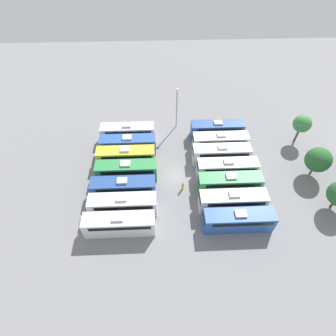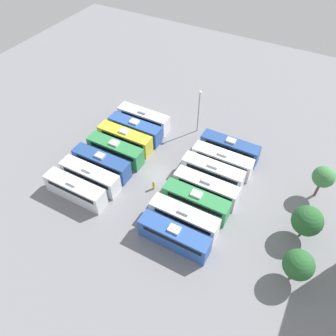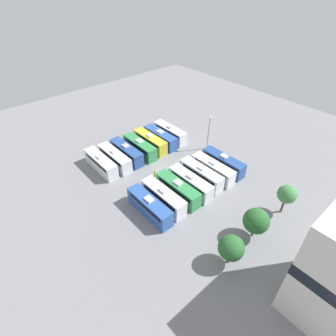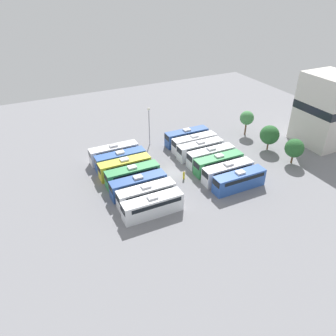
# 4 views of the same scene
# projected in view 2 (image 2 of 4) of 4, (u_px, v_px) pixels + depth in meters

# --- Properties ---
(ground_plane) EXTENTS (112.40, 112.40, 0.00)m
(ground_plane) POSITION_uv_depth(u_px,v_px,m) (157.00, 175.00, 54.61)
(ground_plane) COLOR gray
(bus_0) EXTENTS (2.54, 10.18, 3.66)m
(bus_0) POSITION_uv_depth(u_px,v_px,m) (144.00, 118.00, 62.22)
(bus_0) COLOR white
(bus_0) RESTS_ON ground_plane
(bus_1) EXTENTS (2.54, 10.18, 3.66)m
(bus_1) POSITION_uv_depth(u_px,v_px,m) (135.00, 129.00, 60.05)
(bus_1) COLOR #2D56A8
(bus_1) RESTS_ON ground_plane
(bus_2) EXTENTS (2.54, 10.18, 3.66)m
(bus_2) POSITION_uv_depth(u_px,v_px,m) (125.00, 138.00, 58.26)
(bus_2) COLOR gold
(bus_2) RESTS_ON ground_plane
(bus_3) EXTENTS (2.54, 10.18, 3.66)m
(bus_3) POSITION_uv_depth(u_px,v_px,m) (116.00, 150.00, 56.10)
(bus_3) COLOR #338C4C
(bus_3) RESTS_ON ground_plane
(bus_4) EXTENTS (2.54, 10.18, 3.66)m
(bus_4) POSITION_uv_depth(u_px,v_px,m) (102.00, 163.00, 54.01)
(bus_4) COLOR #284C93
(bus_4) RESTS_ON ground_plane
(bus_5) EXTENTS (2.54, 10.18, 3.66)m
(bus_5) POSITION_uv_depth(u_px,v_px,m) (90.00, 176.00, 51.99)
(bus_5) COLOR silver
(bus_5) RESTS_ON ground_plane
(bus_6) EXTENTS (2.54, 10.18, 3.66)m
(bus_6) POSITION_uv_depth(u_px,v_px,m) (75.00, 189.00, 50.07)
(bus_6) COLOR silver
(bus_6) RESTS_ON ground_plane
(bus_7) EXTENTS (2.54, 10.18, 3.66)m
(bus_7) POSITION_uv_depth(u_px,v_px,m) (230.00, 148.00, 56.53)
(bus_7) COLOR #284C93
(bus_7) RESTS_ON ground_plane
(bus_8) EXTENTS (2.54, 10.18, 3.66)m
(bus_8) POSITION_uv_depth(u_px,v_px,m) (222.00, 160.00, 54.40)
(bus_8) COLOR white
(bus_8) RESTS_ON ground_plane
(bus_9) EXTENTS (2.54, 10.18, 3.66)m
(bus_9) POSITION_uv_depth(u_px,v_px,m) (213.00, 172.00, 52.60)
(bus_9) COLOR silver
(bus_9) RESTS_ON ground_plane
(bus_10) EXTENTS (2.54, 10.18, 3.66)m
(bus_10) POSITION_uv_depth(u_px,v_px,m) (206.00, 187.00, 50.34)
(bus_10) COLOR silver
(bus_10) RESTS_ON ground_plane
(bus_11) EXTENTS (2.54, 10.18, 3.66)m
(bus_11) POSITION_uv_depth(u_px,v_px,m) (196.00, 201.00, 48.49)
(bus_11) COLOR #338C4C
(bus_11) RESTS_ON ground_plane
(bus_12) EXTENTS (2.54, 10.18, 3.66)m
(bus_12) POSITION_uv_depth(u_px,v_px,m) (184.00, 218.00, 46.45)
(bus_12) COLOR silver
(bus_12) RESTS_ON ground_plane
(bus_13) EXTENTS (2.54, 10.18, 3.66)m
(bus_13) POSITION_uv_depth(u_px,v_px,m) (174.00, 236.00, 44.37)
(bus_13) COLOR #2D56A8
(bus_13) RESTS_ON ground_plane
(worker_person) EXTENTS (0.36, 0.36, 1.74)m
(worker_person) POSITION_uv_depth(u_px,v_px,m) (154.00, 185.00, 51.97)
(worker_person) COLOR gold
(worker_person) RESTS_ON ground_plane
(light_pole) EXTENTS (0.60, 0.60, 8.84)m
(light_pole) POSITION_uv_depth(u_px,v_px,m) (199.00, 105.00, 58.27)
(light_pole) COLOR gray
(light_pole) RESTS_ON ground_plane
(tree_0) EXTENTS (3.32, 3.32, 5.98)m
(tree_0) POSITION_uv_depth(u_px,v_px,m) (324.00, 177.00, 48.53)
(tree_0) COLOR brown
(tree_0) RESTS_ON ground_plane
(tree_1) EXTENTS (4.20, 4.20, 5.67)m
(tree_1) POSITION_uv_depth(u_px,v_px,m) (307.00, 221.00, 43.99)
(tree_1) COLOR brown
(tree_1) RESTS_ON ground_plane
(tree_2) EXTENTS (3.86, 3.86, 5.40)m
(tree_2) POSITION_uv_depth(u_px,v_px,m) (298.00, 265.00, 39.70)
(tree_2) COLOR brown
(tree_2) RESTS_ON ground_plane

